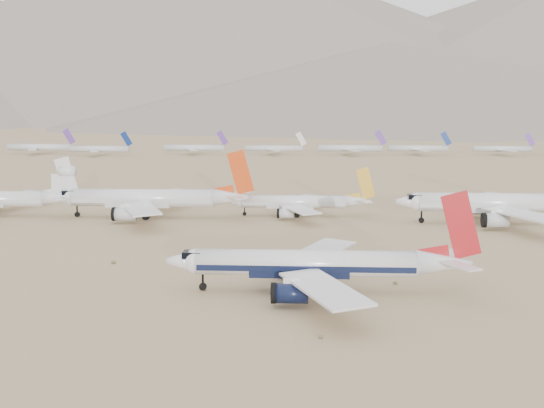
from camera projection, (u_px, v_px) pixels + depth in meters
The scene contains 8 objects.
ground at pixel (258, 284), 121.13m from camera, with size 7000.00×7000.00×0.00m, color #988158.
main_airliner at pixel (319, 264), 115.35m from camera, with size 50.25×49.08×17.73m.
row2_navy_widebody at pixel (505, 203), 181.96m from camera, with size 55.75×54.52×19.83m.
row2_gold_tail at pixel (299, 202), 194.79m from camera, with size 40.07×39.19×14.27m.
row2_orange_tail at pixel (151, 199), 191.70m from camera, with size 54.31×53.13×19.37m.
distant_storage_row at pixel (250, 148), 432.24m from camera, with size 501.55×56.38×14.37m.
mountain_range at pixel (337, 41), 1717.60m from camera, with size 7354.00×3024.00×470.00m.
desert_scrub at pixel (107, 319), 100.65m from camera, with size 233.60×121.67×0.63m.
Camera 1 is at (9.23, -117.45, 31.66)m, focal length 45.00 mm.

